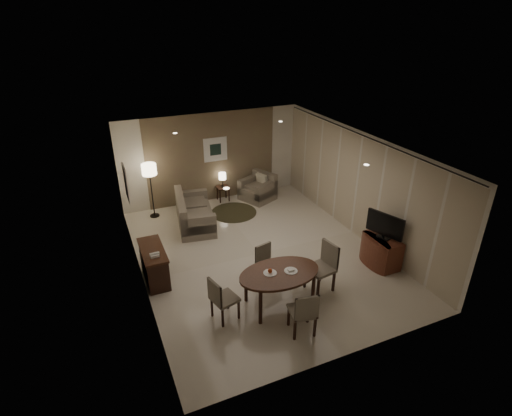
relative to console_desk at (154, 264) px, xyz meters
name	(u,v)px	position (x,y,z in m)	size (l,w,h in m)	color
room_shell	(253,197)	(2.49, 0.40, 0.98)	(5.50, 7.00, 2.70)	beige
taupe_accent	(212,158)	(2.49, 3.48, 0.98)	(3.96, 0.03, 2.70)	#726547
curtain_wall	(357,186)	(5.17, 0.00, 0.95)	(0.08, 6.70, 2.58)	beige
curtain_rod	(363,135)	(5.17, 0.00, 2.27)	(0.03, 0.03, 6.80)	black
art_back_frame	(215,149)	(2.59, 3.46, 1.23)	(0.72, 0.03, 0.72)	silver
art_back_canvas	(216,150)	(2.59, 3.44, 1.23)	(0.34, 0.01, 0.34)	black
art_left_frame	(126,183)	(-0.23, 1.20, 1.48)	(0.03, 0.60, 0.80)	silver
art_left_canvas	(127,183)	(-0.21, 1.20, 1.48)	(0.01, 0.46, 0.64)	gray
downlight_nl	(226,188)	(1.09, -1.80, 2.31)	(0.10, 0.10, 0.01)	white
downlight_nr	(366,165)	(3.89, -1.80, 2.31)	(0.10, 0.10, 0.01)	white
downlight_fl	(175,133)	(1.09, 1.80, 2.31)	(0.10, 0.10, 0.01)	white
downlight_fr	(281,122)	(3.89, 1.80, 2.31)	(0.10, 0.10, 0.01)	white
console_desk	(154,264)	(0.00, 0.00, 0.00)	(0.48, 1.20, 0.75)	#4B2818
telephone	(155,255)	(0.00, -0.30, 0.43)	(0.20, 0.14, 0.09)	white
tv_cabinet	(381,251)	(4.89, -1.50, -0.03)	(0.48, 0.90, 0.70)	brown
flat_tv	(385,225)	(4.87, -1.50, 0.65)	(0.06, 0.88, 0.60)	black
dining_table	(279,288)	(2.10, -1.84, 0.01)	(1.63, 1.02, 0.76)	#4B2818
chair_near	(302,311)	(2.14, -2.68, 0.09)	(0.45, 0.45, 0.94)	gray
chair_far	(269,266)	(2.21, -1.14, 0.06)	(0.42, 0.42, 0.88)	gray
chair_left	(225,298)	(0.99, -1.78, 0.08)	(0.44, 0.44, 0.92)	gray
chair_right	(320,268)	(3.09, -1.75, 0.15)	(0.51, 0.51, 1.05)	gray
plate_a	(270,273)	(1.92, -1.79, 0.40)	(0.26, 0.26, 0.02)	white
plate_b	(291,271)	(2.32, -1.89, 0.40)	(0.26, 0.26, 0.02)	white
fruit_apple	(270,271)	(1.92, -1.79, 0.45)	(0.09, 0.09, 0.09)	#B13B14
napkin	(291,270)	(2.32, -1.89, 0.42)	(0.12, 0.08, 0.03)	white
round_rug	(234,212)	(2.70, 2.33, -0.37)	(1.33, 1.33, 0.01)	#3A3621
sofa	(195,211)	(1.48, 2.05, 0.05)	(0.91, 1.82, 0.86)	gray
armchair	(257,187)	(3.72, 2.90, 0.03)	(0.91, 0.86, 0.81)	gray
side_table	(223,194)	(2.70, 3.25, -0.15)	(0.36, 0.36, 0.46)	black
table_lamp	(222,179)	(2.70, 3.25, 0.33)	(0.22, 0.22, 0.50)	#FFEAC1
floor_lamp	(152,191)	(0.55, 3.03, 0.41)	(0.40, 0.40, 1.58)	#FFE5B7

